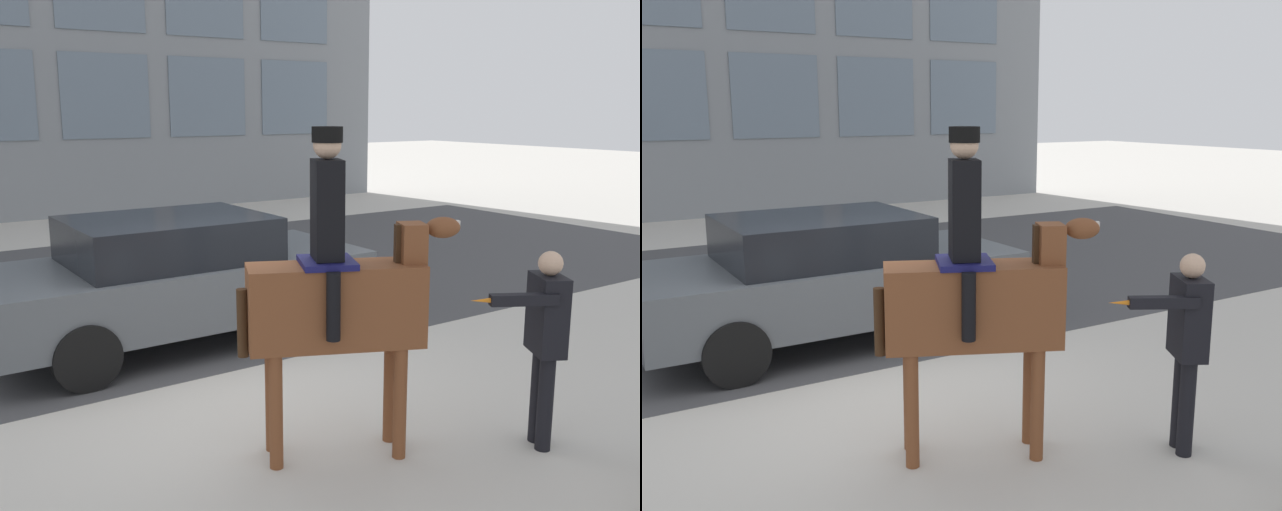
% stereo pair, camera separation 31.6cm
% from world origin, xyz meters
% --- Properties ---
extents(ground_plane, '(80.00, 80.00, 0.00)m').
position_xyz_m(ground_plane, '(0.00, 0.00, 0.00)').
color(ground_plane, beige).
extents(road_surface, '(23.36, 8.50, 0.01)m').
position_xyz_m(road_surface, '(0.00, 4.75, 0.00)').
color(road_surface, '#444447').
rests_on(road_surface, ground_plane).
extents(mounted_horse_lead, '(1.70, 1.00, 2.69)m').
position_xyz_m(mounted_horse_lead, '(0.03, -1.67, 1.36)').
color(mounted_horse_lead, brown).
rests_on(mounted_horse_lead, ground_plane).
extents(pedestrian_bystander, '(0.91, 0.46, 1.69)m').
position_xyz_m(pedestrian_bystander, '(1.52, -2.52, 0.99)').
color(pedestrian_bystander, black).
rests_on(pedestrian_bystander, ground_plane).
extents(street_car_near_lane, '(4.57, 2.07, 1.56)m').
position_xyz_m(street_car_near_lane, '(0.10, 1.79, 0.82)').
color(street_car_near_lane, '#51565B').
rests_on(street_car_near_lane, ground_plane).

